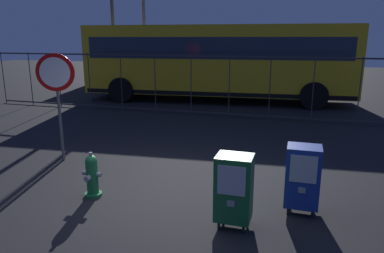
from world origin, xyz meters
The scene contains 8 objects.
ground_plane centered at (0.00, 0.00, 0.00)m, with size 60.00×60.00×0.00m, color black.
fire_hydrant centered at (-0.93, -0.32, 0.35)m, with size 0.33×0.31×0.75m.
newspaper_box_primary centered at (1.44, -0.63, 0.57)m, with size 0.48×0.42×1.02m.
newspaper_box_secondary centered at (2.32, 0.07, 0.57)m, with size 0.48×0.42×1.02m.
stop_sign centered at (-2.51, 1.05, 1.60)m, with size 0.71×0.31×2.23m.
fence_barrier centered at (0.00, 6.31, 1.02)m, with size 18.03×0.04×2.00m.
bus_near centered at (-1.09, 9.31, 1.71)m, with size 10.68×3.51×3.00m.
bus_far centered at (-3.93, 13.54, 1.71)m, with size 10.74×3.91×3.00m.
Camera 1 is at (2.21, -5.07, 2.52)m, focal length 33.61 mm.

